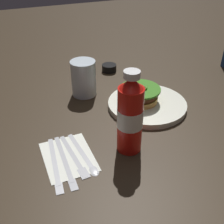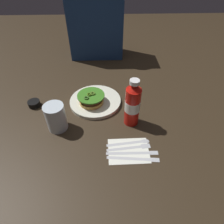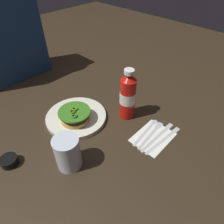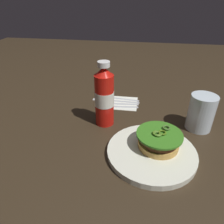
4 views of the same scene
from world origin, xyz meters
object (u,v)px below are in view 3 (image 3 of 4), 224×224
at_px(butter_knife, 160,134).
at_px(diner_person, 2,31).
at_px(spoon_utensil, 149,128).
at_px(fork_utensil, 153,132).
at_px(water_glass, 68,153).
at_px(napkin, 153,137).
at_px(steak_knife, 165,138).
at_px(dinner_plate, 76,117).
at_px(condiment_cup, 9,161).
at_px(ketchup_bottle, 128,96).
at_px(burger_sandwich, 75,115).

height_order(butter_knife, diner_person, diner_person).
bearing_deg(spoon_utensil, diner_person, 101.88).
bearing_deg(diner_person, fork_utensil, -79.12).
distance_m(water_glass, napkin, 0.33).
xyz_separation_m(butter_knife, diner_person, (-0.16, 0.84, 0.24)).
bearing_deg(steak_knife, diner_person, 100.74).
bearing_deg(dinner_plate, napkin, -65.29).
bearing_deg(butter_knife, fork_utensil, 106.73).
bearing_deg(dinner_plate, spoon_utensil, -57.54).
height_order(fork_utensil, spoon_utensil, same).
relative_size(fork_utensil, diner_person, 0.31).
height_order(dinner_plate, condiment_cup, condiment_cup).
height_order(condiment_cup, spoon_utensil, condiment_cup).
bearing_deg(ketchup_bottle, condiment_cup, 164.66).
height_order(dinner_plate, spoon_utensil, dinner_plate).
bearing_deg(steak_knife, dinner_plate, 115.83).
distance_m(dinner_plate, steak_knife, 0.38).
bearing_deg(dinner_plate, burger_sandwich, -133.21).
relative_size(dinner_plate, steak_knife, 1.27).
xyz_separation_m(napkin, butter_knife, (0.03, -0.01, 0.00)).
bearing_deg(dinner_plate, water_glass, -133.99).
bearing_deg(burger_sandwich, water_glass, -134.09).
distance_m(butter_knife, diner_person, 0.89).
bearing_deg(burger_sandwich, diner_person, 88.21).
xyz_separation_m(condiment_cup, diner_person, (0.30, 0.54, 0.23)).
relative_size(ketchup_bottle, steak_knife, 1.12).
xyz_separation_m(burger_sandwich, diner_person, (0.02, 0.55, 0.20)).
bearing_deg(fork_utensil, water_glass, 158.73).
relative_size(burger_sandwich, napkin, 0.82).
height_order(butter_knife, spoon_utensil, same).
height_order(dinner_plate, burger_sandwich, burger_sandwich).
bearing_deg(butter_knife, diner_person, 101.07).
height_order(burger_sandwich, ketchup_bottle, ketchup_bottle).
relative_size(ketchup_bottle, condiment_cup, 3.82).
xyz_separation_m(condiment_cup, butter_knife, (0.46, -0.30, -0.01)).
distance_m(burger_sandwich, ketchup_bottle, 0.23).
bearing_deg(napkin, water_glass, 155.28).
bearing_deg(butter_knife, dinner_plate, 117.70).
bearing_deg(diner_person, condiment_cup, -118.85).
bearing_deg(burger_sandwich, butter_knife, -58.20).
bearing_deg(ketchup_bottle, napkin, -99.45).
distance_m(condiment_cup, napkin, 0.52).
bearing_deg(steak_knife, burger_sandwich, 119.63).
bearing_deg(burger_sandwich, steak_knife, -60.37).
bearing_deg(water_glass, condiment_cup, 133.56).
bearing_deg(butter_knife, condiment_cup, 147.27).
distance_m(steak_knife, diner_person, 0.92).
relative_size(burger_sandwich, ketchup_bottle, 0.58).
relative_size(condiment_cup, diner_person, 0.10).
height_order(dinner_plate, butter_knife, dinner_plate).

